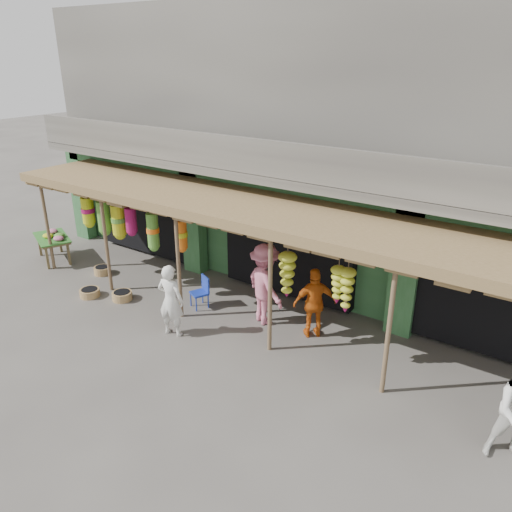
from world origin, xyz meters
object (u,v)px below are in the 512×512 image
Objects in this scene: blue_chair at (202,290)px; person_front at (171,300)px; person_vendor at (315,303)px; flower_table at (53,238)px; person_shopper at (265,284)px.

person_front is at bearing -53.04° from blue_chair.
person_vendor reaches higher than blue_chair.
blue_chair is at bearing 26.35° from flower_table.
person_front is 1.04× the size of person_vendor.
person_vendor is at bearing 31.41° from blue_chair.
person_vendor is (8.47, 0.62, 0.11)m from flower_table.
person_front reaches higher than person_vendor.
blue_chair is at bearing 34.78° from person_shopper.
person_vendor reaches higher than flower_table.
flower_table is at bearing -152.96° from blue_chair.
blue_chair is at bearing -35.57° from person_vendor.
person_front is 0.87× the size of person_shopper.
flower_table is 0.99× the size of person_front.
person_vendor is at bearing -157.70° from person_front.
person_shopper is at bearing -141.66° from person_front.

